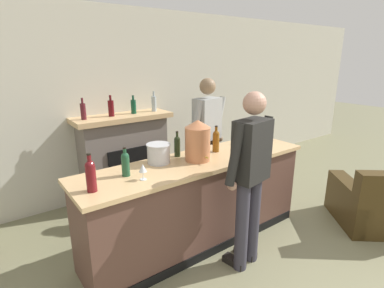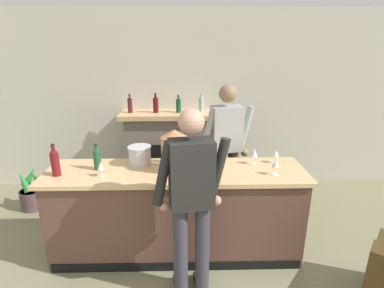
{
  "view_description": "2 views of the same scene",
  "coord_description": "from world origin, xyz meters",
  "px_view_note": "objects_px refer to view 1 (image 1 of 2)",
  "views": [
    {
      "loc": [
        -1.92,
        -0.38,
        2.07
      ],
      "look_at": [
        0.03,
        2.25,
        1.1
      ],
      "focal_mm": 28.0,
      "sensor_mm": 36.0,
      "label": 1
    },
    {
      "loc": [
        0.05,
        -0.83,
        2.23
      ],
      "look_at": [
        0.13,
        2.51,
        1.12
      ],
      "focal_mm": 28.0,
      "sensor_mm": 36.0,
      "label": 2
    }
  ],
  "objects_px": {
    "person_bartender": "(207,139)",
    "wine_glass_front_right": "(243,134)",
    "wine_bottle_merlot_tall": "(177,145)",
    "copper_dispenser": "(198,140)",
    "wine_glass_back_row": "(255,132)",
    "wine_bottle_port_short": "(91,174)",
    "wine_glass_by_dispenser": "(143,169)",
    "wine_bottle_burgundy_dark": "(216,140)",
    "fireplace_stone": "(125,156)",
    "ice_bucket_steel": "(159,153)",
    "wine_bottle_chardonnay_pale": "(125,163)",
    "person_customer": "(250,175)",
    "wine_glass_mid_counter": "(269,138)",
    "armchair_black": "(377,206)"
  },
  "relations": [
    {
      "from": "fireplace_stone",
      "to": "person_customer",
      "type": "xyz_separation_m",
      "value": [
        0.32,
        -2.16,
        0.34
      ]
    },
    {
      "from": "person_customer",
      "to": "wine_glass_by_dispenser",
      "type": "bearing_deg",
      "value": 151.23
    },
    {
      "from": "wine_bottle_merlot_tall",
      "to": "wine_bottle_port_short",
      "type": "relative_size",
      "value": 0.88
    },
    {
      "from": "armchair_black",
      "to": "wine_bottle_port_short",
      "type": "bearing_deg",
      "value": 162.76
    },
    {
      "from": "armchair_black",
      "to": "person_bartender",
      "type": "bearing_deg",
      "value": 130.15
    },
    {
      "from": "fireplace_stone",
      "to": "wine_bottle_merlot_tall",
      "type": "bearing_deg",
      "value": -87.42
    },
    {
      "from": "wine_bottle_merlot_tall",
      "to": "wine_glass_back_row",
      "type": "xyz_separation_m",
      "value": [
        1.2,
        -0.05,
        -0.02
      ]
    },
    {
      "from": "copper_dispenser",
      "to": "ice_bucket_steel",
      "type": "distance_m",
      "value": 0.43
    },
    {
      "from": "wine_bottle_burgundy_dark",
      "to": "wine_glass_mid_counter",
      "type": "xyz_separation_m",
      "value": [
        0.65,
        -0.24,
        -0.02
      ]
    },
    {
      "from": "ice_bucket_steel",
      "to": "wine_bottle_merlot_tall",
      "type": "bearing_deg",
      "value": 12.34
    },
    {
      "from": "fireplace_stone",
      "to": "armchair_black",
      "type": "relative_size",
      "value": 1.27
    },
    {
      "from": "fireplace_stone",
      "to": "wine_glass_mid_counter",
      "type": "xyz_separation_m",
      "value": [
        1.17,
        -1.68,
        0.46
      ]
    },
    {
      "from": "wine_bottle_port_short",
      "to": "fireplace_stone",
      "type": "bearing_deg",
      "value": 58.48
    },
    {
      "from": "fireplace_stone",
      "to": "ice_bucket_steel",
      "type": "bearing_deg",
      "value": -98.88
    },
    {
      "from": "fireplace_stone",
      "to": "wine_bottle_burgundy_dark",
      "type": "xyz_separation_m",
      "value": [
        0.52,
        -1.44,
        0.49
      ]
    },
    {
      "from": "person_customer",
      "to": "wine_glass_by_dispenser",
      "type": "xyz_separation_m",
      "value": [
        -0.88,
        0.48,
        0.12
      ]
    },
    {
      "from": "ice_bucket_steel",
      "to": "wine_glass_mid_counter",
      "type": "distance_m",
      "value": 1.42
    },
    {
      "from": "wine_bottle_burgundy_dark",
      "to": "wine_glass_front_right",
      "type": "bearing_deg",
      "value": 5.79
    },
    {
      "from": "wine_glass_front_right",
      "to": "wine_glass_back_row",
      "type": "distance_m",
      "value": 0.25
    },
    {
      "from": "person_customer",
      "to": "wine_glass_by_dispenser",
      "type": "distance_m",
      "value": 1.01
    },
    {
      "from": "person_bartender",
      "to": "wine_bottle_chardonnay_pale",
      "type": "relative_size",
      "value": 6.53
    },
    {
      "from": "person_bartender",
      "to": "wine_glass_by_dispenser",
      "type": "bearing_deg",
      "value": -151.9
    },
    {
      "from": "wine_bottle_merlot_tall",
      "to": "wine_bottle_port_short",
      "type": "height_order",
      "value": "wine_bottle_port_short"
    },
    {
      "from": "wine_bottle_port_short",
      "to": "wine_glass_by_dispenser",
      "type": "xyz_separation_m",
      "value": [
        0.45,
        -0.04,
        -0.04
      ]
    },
    {
      "from": "copper_dispenser",
      "to": "wine_bottle_port_short",
      "type": "height_order",
      "value": "copper_dispenser"
    },
    {
      "from": "wine_bottle_burgundy_dark",
      "to": "wine_bottle_chardonnay_pale",
      "type": "bearing_deg",
      "value": -177.1
    },
    {
      "from": "person_bartender",
      "to": "wine_glass_mid_counter",
      "type": "bearing_deg",
      "value": -60.83
    },
    {
      "from": "copper_dispenser",
      "to": "wine_bottle_burgundy_dark",
      "type": "height_order",
      "value": "copper_dispenser"
    },
    {
      "from": "wine_bottle_chardonnay_pale",
      "to": "wine_glass_front_right",
      "type": "bearing_deg",
      "value": 3.78
    },
    {
      "from": "person_bartender",
      "to": "wine_bottle_merlot_tall",
      "type": "distance_m",
      "value": 0.8
    },
    {
      "from": "wine_glass_back_row",
      "to": "wine_glass_front_right",
      "type": "bearing_deg",
      "value": -174.37
    },
    {
      "from": "armchair_black",
      "to": "person_customer",
      "type": "distance_m",
      "value": 2.04
    },
    {
      "from": "wine_bottle_merlot_tall",
      "to": "wine_bottle_port_short",
      "type": "distance_m",
      "value": 1.11
    },
    {
      "from": "wine_glass_front_right",
      "to": "wine_bottle_chardonnay_pale",
      "type": "bearing_deg",
      "value": -176.22
    },
    {
      "from": "person_customer",
      "to": "armchair_black",
      "type": "bearing_deg",
      "value": -14.24
    },
    {
      "from": "wine_bottle_chardonnay_pale",
      "to": "wine_bottle_burgundy_dark",
      "type": "bearing_deg",
      "value": 2.9
    },
    {
      "from": "wine_glass_by_dispenser",
      "to": "copper_dispenser",
      "type": "bearing_deg",
      "value": 10.22
    },
    {
      "from": "ice_bucket_steel",
      "to": "wine_glass_mid_counter",
      "type": "height_order",
      "value": "ice_bucket_steel"
    },
    {
      "from": "copper_dispenser",
      "to": "wine_glass_by_dispenser",
      "type": "bearing_deg",
      "value": -169.78
    },
    {
      "from": "wine_glass_back_row",
      "to": "wine_bottle_burgundy_dark",
      "type": "bearing_deg",
      "value": -174.26
    },
    {
      "from": "person_bartender",
      "to": "wine_glass_front_right",
      "type": "xyz_separation_m",
      "value": [
        0.25,
        -0.42,
        0.12
      ]
    },
    {
      "from": "fireplace_stone",
      "to": "wine_bottle_chardonnay_pale",
      "type": "xyz_separation_m",
      "value": [
        -0.64,
        -1.5,
        0.47
      ]
    },
    {
      "from": "person_customer",
      "to": "person_bartender",
      "type": "relative_size",
      "value": 0.98
    },
    {
      "from": "wine_bottle_merlot_tall",
      "to": "wine_glass_by_dispenser",
      "type": "bearing_deg",
      "value": -149.53
    },
    {
      "from": "ice_bucket_steel",
      "to": "armchair_black",
      "type": "bearing_deg",
      "value": -27.67
    },
    {
      "from": "person_customer",
      "to": "wine_glass_front_right",
      "type": "bearing_deg",
      "value": 47.88
    },
    {
      "from": "wine_bottle_merlot_tall",
      "to": "copper_dispenser",
      "type": "bearing_deg",
      "value": -65.44
    },
    {
      "from": "armchair_black",
      "to": "person_customer",
      "type": "bearing_deg",
      "value": 165.76
    },
    {
      "from": "wine_bottle_merlot_tall",
      "to": "wine_bottle_burgundy_dark",
      "type": "relative_size",
      "value": 0.93
    },
    {
      "from": "person_customer",
      "to": "wine_glass_back_row",
      "type": "distance_m",
      "value": 1.24
    }
  ]
}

